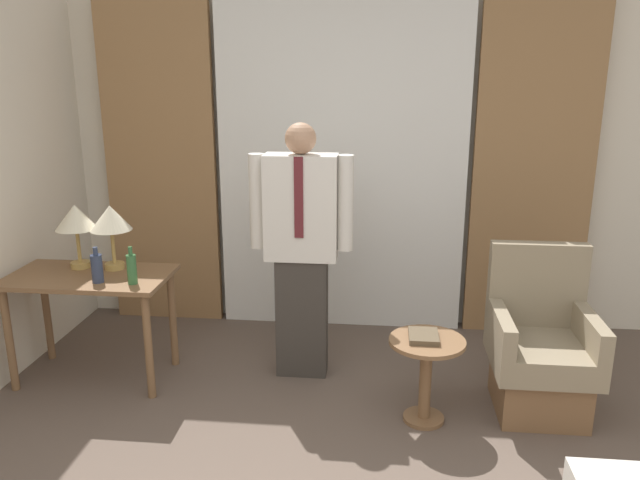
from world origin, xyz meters
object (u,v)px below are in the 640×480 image
at_px(bottle_by_lamp, 97,268).
at_px(side_table, 426,366).
at_px(table_lamp_left, 76,220).
at_px(person, 301,244).
at_px(armchair, 540,354).
at_px(desk, 90,292).
at_px(book, 424,336).
at_px(bottle_near_edge, 132,269).
at_px(table_lamp_right, 111,221).

relative_size(bottle_by_lamp, side_table, 0.44).
relative_size(table_lamp_left, bottle_by_lamp, 1.89).
relative_size(person, armchair, 1.72).
xyz_separation_m(person, armchair, (1.48, -0.30, -0.56)).
bearing_deg(person, bottle_by_lamp, -164.56).
bearing_deg(person, desk, -171.34).
xyz_separation_m(bottle_by_lamp, side_table, (2.02, -0.19, -0.47)).
height_order(table_lamp_left, book, table_lamp_left).
relative_size(desk, book, 4.93).
distance_m(bottle_near_edge, person, 1.07).
xyz_separation_m(table_lamp_left, table_lamp_right, (0.24, 0.00, 0.00)).
relative_size(person, book, 8.05).
bearing_deg(table_lamp_left, table_lamp_right, 0.00).
height_order(bottle_by_lamp, side_table, bottle_by_lamp).
bearing_deg(table_lamp_right, bottle_near_edge, -49.34).
xyz_separation_m(person, book, (0.77, -0.51, -0.38)).
bearing_deg(bottle_near_edge, side_table, -5.81).
xyz_separation_m(table_lamp_left, bottle_by_lamp, (0.25, -0.27, -0.23)).
bearing_deg(person, side_table, -33.65).
bearing_deg(table_lamp_right, bottle_by_lamp, -88.22).
height_order(table_lamp_right, bottle_near_edge, table_lamp_right).
bearing_deg(book, person, 146.24).
relative_size(desk, table_lamp_right, 2.40).
distance_m(bottle_near_edge, side_table, 1.87).
bearing_deg(table_lamp_right, armchair, -4.80).
distance_m(bottle_by_lamp, book, 2.03).
bearing_deg(table_lamp_right, book, -12.42).
height_order(desk, person, person).
distance_m(armchair, side_table, 0.72).
relative_size(bottle_near_edge, bottle_by_lamp, 1.04).
distance_m(table_lamp_right, side_table, 2.19).
height_order(bottle_near_edge, person, person).
distance_m(table_lamp_right, book, 2.12).
bearing_deg(armchair, bottle_near_edge, -179.00).
bearing_deg(armchair, bottle_by_lamp, -179.17).
distance_m(table_lamp_right, bottle_by_lamp, 0.36).
bearing_deg(side_table, armchair, 18.17).
relative_size(person, side_table, 3.27).
distance_m(desk, armchair, 2.85).
distance_m(desk, bottle_near_edge, 0.43).
height_order(bottle_near_edge, bottle_by_lamp, bottle_near_edge).
height_order(bottle_by_lamp, book, bottle_by_lamp).
relative_size(bottle_near_edge, armchair, 0.24).
bearing_deg(table_lamp_left, book, -11.14).
relative_size(desk, bottle_near_edge, 4.36).
distance_m(desk, book, 2.15).
height_order(bottle_near_edge, book, bottle_near_edge).
relative_size(table_lamp_right, book, 2.05).
bearing_deg(side_table, bottle_near_edge, 174.19).
xyz_separation_m(bottle_near_edge, bottle_by_lamp, (-0.22, 0.00, -0.00)).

